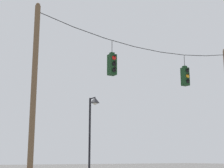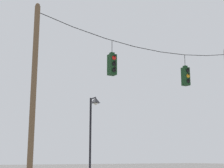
{
  "view_description": "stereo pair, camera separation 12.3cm",
  "coord_description": "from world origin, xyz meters",
  "px_view_note": "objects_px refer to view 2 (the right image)",
  "views": [
    {
      "loc": [
        -10.21,
        -13.06,
        1.91
      ],
      "look_at": [
        -2.11,
        -0.06,
        5.25
      ],
      "focal_mm": 55.0,
      "sensor_mm": 36.0,
      "label": 1
    },
    {
      "loc": [
        -10.1,
        -13.13,
        1.91
      ],
      "look_at": [
        -2.11,
        -0.06,
        5.25
      ],
      "focal_mm": 55.0,
      "sensor_mm": 36.0,
      "label": 2
    }
  ],
  "objects_px": {
    "traffic_light_over_intersection": "(186,76)",
    "street_lamp": "(93,119)",
    "utility_pole_left": "(33,101)",
    "traffic_light_near_left_pole": "(112,64)"
  },
  "relations": [
    {
      "from": "traffic_light_over_intersection",
      "to": "street_lamp",
      "type": "distance_m",
      "value": 5.79
    },
    {
      "from": "utility_pole_left",
      "to": "traffic_light_over_intersection",
      "type": "distance_m",
      "value": 8.51
    },
    {
      "from": "traffic_light_over_intersection",
      "to": "street_lamp",
      "type": "bearing_deg",
      "value": 125.87
    },
    {
      "from": "street_lamp",
      "to": "traffic_light_near_left_pole",
      "type": "bearing_deg",
      "value": -107.8
    },
    {
      "from": "traffic_light_over_intersection",
      "to": "street_lamp",
      "type": "height_order",
      "value": "traffic_light_over_intersection"
    },
    {
      "from": "traffic_light_near_left_pole",
      "to": "street_lamp",
      "type": "relative_size",
      "value": 0.31
    },
    {
      "from": "traffic_light_near_left_pole",
      "to": "utility_pole_left",
      "type": "bearing_deg",
      "value": 179.86
    },
    {
      "from": "utility_pole_left",
      "to": "street_lamp",
      "type": "height_order",
      "value": "utility_pole_left"
    },
    {
      "from": "traffic_light_near_left_pole",
      "to": "street_lamp",
      "type": "height_order",
      "value": "traffic_light_near_left_pole"
    },
    {
      "from": "traffic_light_near_left_pole",
      "to": "traffic_light_over_intersection",
      "type": "height_order",
      "value": "traffic_light_over_intersection"
    }
  ]
}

